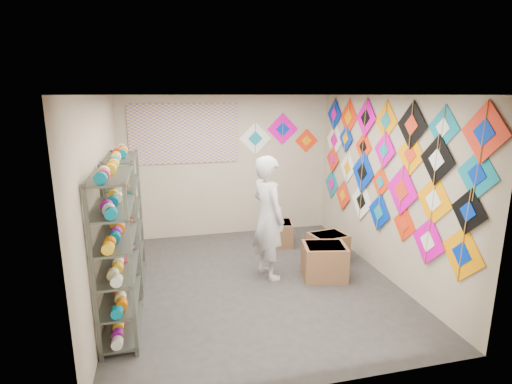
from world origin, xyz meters
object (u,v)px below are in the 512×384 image
object	(u,v)px
carton_a	(324,261)
shopkeeper	(268,218)
shelf_rack_back	(126,221)
shelf_rack_front	(117,255)
carton_c	(280,233)
carton_b	(328,248)

from	to	relation	value
carton_a	shopkeeper	bearing A→B (deg)	172.89
shelf_rack_back	shopkeeper	world-z (taller)	shelf_rack_back
shelf_rack_front	carton_a	size ratio (longest dim) A/B	3.02
carton_a	shelf_rack_front	bearing A→B (deg)	-153.81
shelf_rack_back	carton_a	world-z (taller)	shelf_rack_back
carton_c	shelf_rack_back	bearing A→B (deg)	-147.49
shelf_rack_front	shelf_rack_back	xyz separation A→B (m)	(0.00, 1.30, 0.00)
shopkeeper	carton_a	size ratio (longest dim) A/B	2.95
shelf_rack_front	carton_b	xyz separation A→B (m)	(3.15, 1.33, -0.72)
shelf_rack_back	carton_b	world-z (taller)	shelf_rack_back
carton_c	shelf_rack_front	bearing A→B (deg)	-126.53
carton_b	carton_c	xyz separation A→B (m)	(-0.56, 0.90, -0.01)
shopkeeper	carton_c	size ratio (longest dim) A/B	3.71
carton_b	shelf_rack_front	bearing A→B (deg)	-166.68
shelf_rack_front	carton_a	distance (m)	3.02
carton_a	carton_b	size ratio (longest dim) A/B	1.10
shopkeeper	carton_b	xyz separation A→B (m)	(1.12, 0.30, -0.70)
shelf_rack_back	carton_c	distance (m)	2.85
shopkeeper	carton_b	world-z (taller)	shopkeeper
shelf_rack_back	carton_a	bearing A→B (deg)	-10.86
shelf_rack_front	carton_b	world-z (taller)	shelf_rack_front
shelf_rack_back	shopkeeper	bearing A→B (deg)	-7.73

